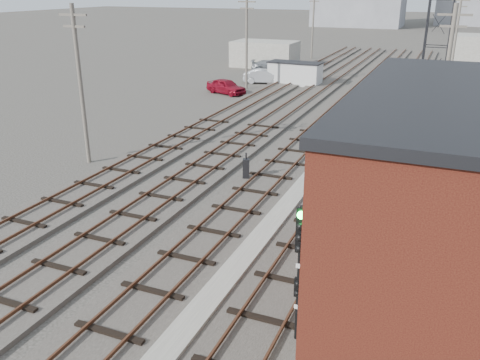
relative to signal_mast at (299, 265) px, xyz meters
The scene contains 21 objects.
ground 51.27m from the signal_mast, 94.14° to the left, with size 320.00×320.00×0.00m, color #282621.
track_right 30.20m from the signal_mast, 92.29° to the left, with size 3.20×90.00×0.39m.
track_mid_right 30.62m from the signal_mast, 99.81° to the left, with size 3.20×90.00×0.39m.
track_mid_left 31.54m from the signal_mast, 107.01° to the left, with size 3.20×90.00×0.39m.
track_left 32.93m from the signal_mast, 113.70° to the left, with size 3.20×90.00×0.39m.
platform_curb 6.50m from the signal_mast, 122.29° to the left, with size 0.90×28.00×0.26m, color gray.
brick_building 4.97m from the signal_mast, 38.88° to the left, with size 6.54×12.20×7.22m.
lattice_tower 26.57m from the signal_mast, 86.05° to the left, with size 1.60×1.60×15.00m.
utility_pole_left_a 19.73m from the signal_mast, 145.67° to the left, with size 1.80×0.24×9.00m.
utility_pole_left_b 39.59m from the signal_mast, 114.19° to the left, with size 1.80×0.24×9.00m.
utility_pole_left_c 63.21m from the signal_mast, 104.86° to the left, with size 1.80×0.24×9.00m.
utility_pole_right_a 19.39m from the signal_mast, 81.64° to the left, with size 1.80×0.24×9.00m.
utility_pole_right_b 49.19m from the signal_mast, 86.73° to the left, with size 1.80×0.24×9.00m.
shed_left 54.74m from the signal_mast, 111.10° to the left, with size 8.00×5.00×3.20m, color gray.
shed_right 61.30m from the signal_mast, 85.04° to the left, with size 6.00×6.00×4.00m, color gray.
signal_mast is the anchor object (origin of this frame).
switch_stand 13.54m from the signal_mast, 118.41° to the left, with size 0.43×0.43×1.48m.
site_trailer 42.20m from the signal_mast, 107.06° to the left, with size 5.73×2.73×2.36m.
car_red 37.12m from the signal_mast, 117.38° to the left, with size 1.71×4.26×1.45m, color maroon.
car_silver 42.74m from the signal_mast, 111.45° to the left, with size 1.56×4.46×1.47m, color #B2B7BB.
car_grey 50.67m from the signal_mast, 110.39° to the left, with size 1.91×4.71×1.37m, color gray.
Camera 1 is at (6.91, -2.97, 9.88)m, focal length 38.00 mm.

